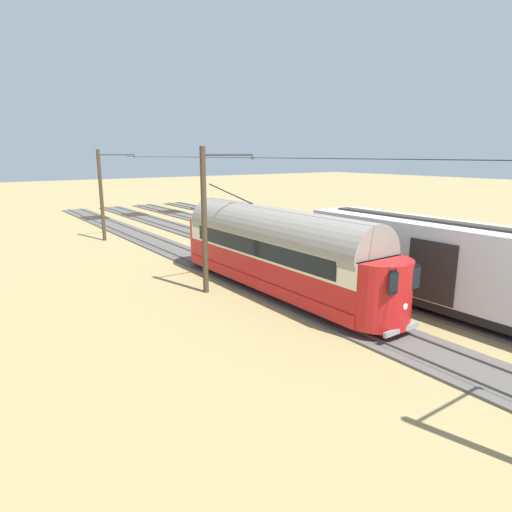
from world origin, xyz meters
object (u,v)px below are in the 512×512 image
Objects in this scene: boxcar_adjacent at (451,265)px; switch_stand at (350,228)px; catenary_pole_foreground at (102,194)px; vintage_streetcar at (275,249)px; catenary_pole_mid_near at (206,218)px; track_end_bumper at (241,226)px.

boxcar_adjacent reaches higher than switch_stand.
catenary_pole_foreground is at bearing -74.16° from boxcar_adjacent.
boxcar_adjacent is at bearing 123.70° from vintage_streetcar.
vintage_streetcar reaches higher than switch_stand.
vintage_streetcar is 2.15× the size of catenary_pole_mid_near.
catenary_pole_foreground and catenary_pole_mid_near have the same top height.
track_end_bumper is at bearing -128.42° from catenary_pole_mid_near.
boxcar_adjacent reaches higher than track_end_bumper.
catenary_pole_foreground reaches higher than track_end_bumper.
vintage_streetcar is 12.57× the size of switch_stand.
track_end_bumper is at bearing -118.09° from vintage_streetcar.
track_end_bumper is (-4.50, -23.58, -1.77)m from boxcar_adjacent.
catenary_pole_mid_near is at bearing 21.22° from switch_stand.
switch_stand is 0.69× the size of track_end_bumper.
track_end_bumper is (-11.80, -14.88, -3.39)m from catenary_pole_mid_near.
boxcar_adjacent is at bearing 129.98° from catenary_pole_mid_near.
track_end_bumper is (5.98, -7.97, -0.30)m from switch_stand.
vintage_streetcar is 17.47m from switch_stand.
catenary_pole_foreground is 4.01× the size of track_end_bumper.
catenary_pole_foreground is (7.30, -25.74, 1.62)m from boxcar_adjacent.
catenary_pole_foreground is at bearing -29.66° from switch_stand.
switch_stand is (-10.48, -15.61, -1.46)m from boxcar_adjacent.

